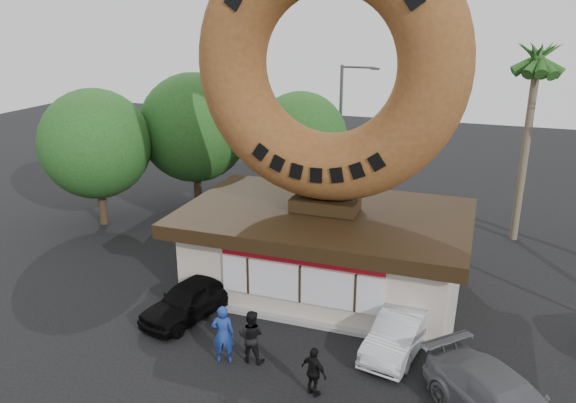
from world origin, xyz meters
The scene contains 13 objects.
ground centered at (0.00, 0.00, 0.00)m, with size 90.00×90.00×0.00m, color black.
donut_shop centered at (0.00, 5.98, 1.77)m, with size 11.20×7.20×3.80m.
giant_donut centered at (0.00, 6.00, 8.88)m, with size 10.16×10.16×2.59m, color brown.
tree_west centered at (-9.50, 13.00, 4.64)m, with size 6.00×6.00×7.65m.
tree_mid centered at (-4.00, 15.00, 4.02)m, with size 5.20×5.20×6.63m.
tree_far centered at (-13.00, 9.00, 4.33)m, with size 5.60×5.60×7.14m.
palm_near centered at (7.50, 14.00, 8.41)m, with size 2.60×2.60×9.75m.
street_lamp centered at (-1.86, 16.00, 4.48)m, with size 2.11×0.20×8.00m.
person_left centered at (-1.57, -0.13, 1.00)m, with size 0.73×0.48×1.99m, color navy.
person_center centered at (-0.74, 0.20, 0.90)m, with size 0.87×0.68×1.79m, color black.
person_right centered at (1.66, -0.77, 0.79)m, with size 0.93×0.39×1.58m, color black.
car_black centered at (-3.99, 2.02, 0.69)m, with size 1.63×4.04×1.38m, color black.
car_silver centered at (3.65, 2.45, 0.67)m, with size 1.42×4.07×1.34m, color silver.
Camera 1 is at (5.56, -14.06, 10.73)m, focal length 35.00 mm.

